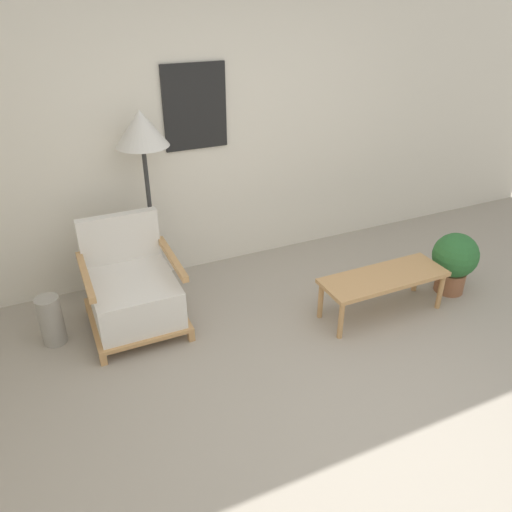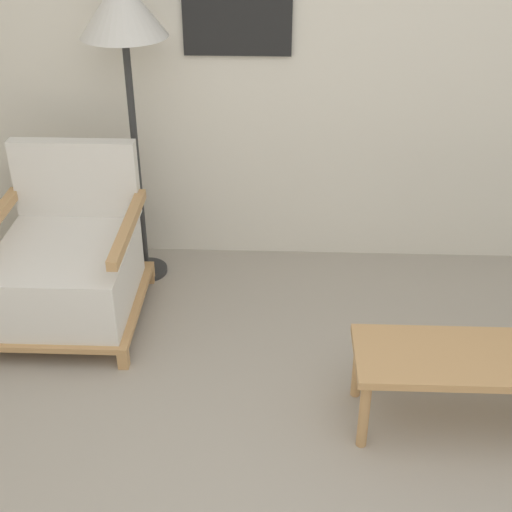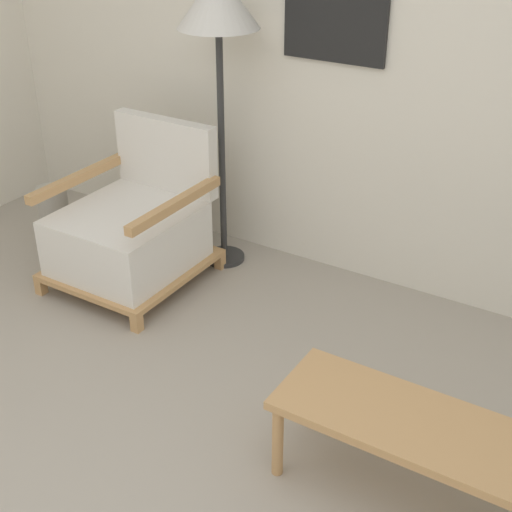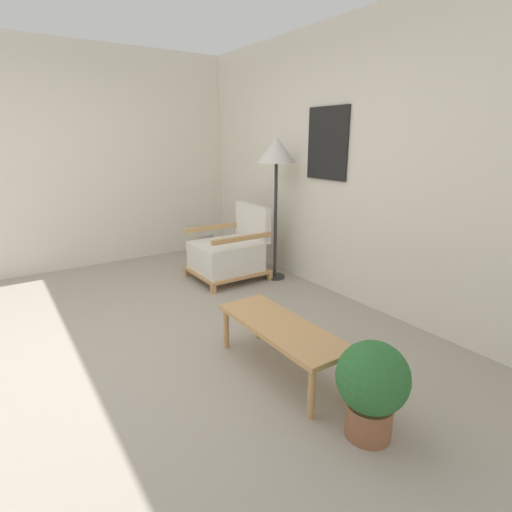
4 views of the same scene
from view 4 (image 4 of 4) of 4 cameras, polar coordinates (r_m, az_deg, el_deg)
ground_plane at (r=3.30m, az=-20.04°, el=-13.73°), size 14.00×14.00×0.00m
wall_back at (r=4.12m, az=13.08°, el=12.57°), size 8.00×0.09×2.70m
wall_left at (r=5.49m, az=-23.17°, el=12.57°), size 0.06×8.00×2.70m
armchair at (r=4.70m, az=-3.88°, el=0.44°), size 0.73×0.80×0.85m
floor_lamp at (r=4.52m, az=2.93°, el=14.18°), size 0.43×0.43×1.63m
coffee_table at (r=2.83m, az=3.57°, el=-10.53°), size 1.08×0.39×0.37m
vase at (r=5.28m, az=-7.06°, el=0.99°), size 0.18×0.18×0.40m
potted_plant at (r=2.35m, az=16.23°, el=-17.25°), size 0.40×0.40×0.57m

